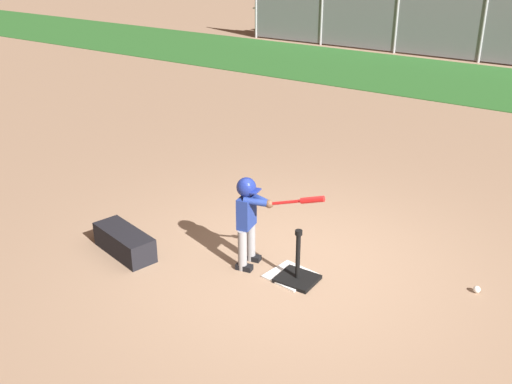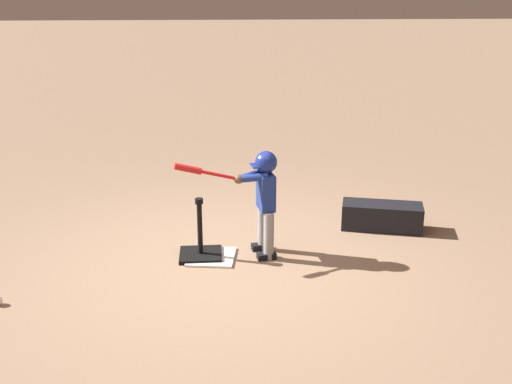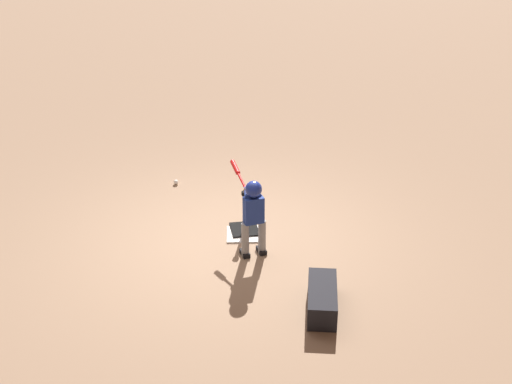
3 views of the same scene
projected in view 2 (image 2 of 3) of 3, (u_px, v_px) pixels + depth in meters
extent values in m
plane|color=#93755B|center=(219.00, 267.00, 5.54)|extent=(90.00, 90.00, 0.00)
cube|color=white|center=(211.00, 257.00, 5.72)|extent=(0.50, 0.50, 0.02)
cube|color=black|center=(201.00, 255.00, 5.74)|extent=(0.40, 0.36, 0.04)
cylinder|color=black|center=(200.00, 229.00, 5.66)|extent=(0.05, 0.05, 0.50)
cylinder|color=black|center=(199.00, 201.00, 5.57)|extent=(0.08, 0.08, 0.05)
cylinder|color=gray|center=(269.00, 236.00, 5.63)|extent=(0.11, 0.11, 0.47)
cube|color=black|center=(267.00, 256.00, 5.69)|extent=(0.19, 0.12, 0.06)
cylinder|color=gray|center=(263.00, 227.00, 5.84)|extent=(0.11, 0.11, 0.47)
cube|color=black|center=(261.00, 247.00, 5.90)|extent=(0.19, 0.12, 0.06)
cube|color=navy|center=(266.00, 192.00, 5.60)|extent=(0.17, 0.26, 0.35)
sphere|color=brown|center=(266.00, 163.00, 5.52)|extent=(0.18, 0.18, 0.18)
sphere|color=navy|center=(266.00, 162.00, 5.51)|extent=(0.21, 0.21, 0.21)
cube|color=navy|center=(257.00, 166.00, 5.50)|extent=(0.13, 0.17, 0.01)
cylinder|color=navy|center=(253.00, 178.00, 5.49)|extent=(0.29, 0.10, 0.10)
cylinder|color=navy|center=(251.00, 175.00, 5.56)|extent=(0.28, 0.19, 0.10)
sphere|color=brown|center=(239.00, 179.00, 5.50)|extent=(0.09, 0.09, 0.09)
cylinder|color=red|center=(208.00, 173.00, 5.41)|extent=(0.57, 0.13, 0.19)
cylinder|color=red|center=(188.00, 169.00, 5.35)|extent=(0.26, 0.10, 0.13)
cylinder|color=black|center=(241.00, 180.00, 5.51)|extent=(0.04, 0.05, 0.05)
cube|color=black|center=(382.00, 216.00, 6.38)|extent=(0.89, 0.52, 0.28)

